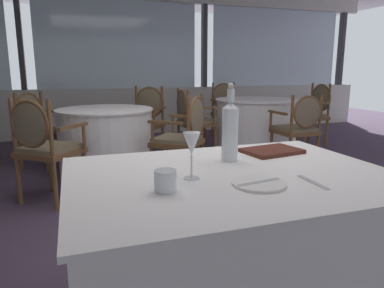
{
  "coord_description": "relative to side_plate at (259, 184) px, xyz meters",
  "views": [
    {
      "loc": [
        -0.89,
        -2.32,
        1.19
      ],
      "look_at": [
        -0.37,
        -0.77,
        0.84
      ],
      "focal_mm": 33.46,
      "sensor_mm": 36.0,
      "label": 1
    }
  ],
  "objects": [
    {
      "name": "ground_plane",
      "position": [
        0.24,
        1.18,
        -0.76
      ],
      "size": [
        14.99,
        14.99,
        0.0
      ],
      "primitive_type": "plane",
      "color": "#47384C"
    },
    {
      "name": "window_wall_far",
      "position": [
        0.24,
        5.51,
        0.29
      ],
      "size": [
        10.26,
        0.14,
        2.63
      ],
      "color": "beige",
      "rests_on": "ground_plane"
    },
    {
      "name": "foreground_table",
      "position": [
        -0.03,
        0.18,
        -0.38
      ],
      "size": [
        1.36,
        1.0,
        0.76
      ],
      "color": "white",
      "rests_on": "ground_plane"
    },
    {
      "name": "side_plate",
      "position": [
        0.0,
        0.0,
        0.0
      ],
      "size": [
        0.21,
        0.21,
        0.01
      ],
      "primitive_type": "cylinder",
      "color": "white",
      "rests_on": "foreground_table"
    },
    {
      "name": "butter_knife",
      "position": [
        0.0,
        0.0,
        0.01
      ],
      "size": [
        0.19,
        0.05,
        0.0
      ],
      "primitive_type": "cube",
      "rotation": [
        0.0,
        0.0,
        0.17
      ],
      "color": "silver",
      "rests_on": "foreground_table"
    },
    {
      "name": "dinner_fork",
      "position": [
        0.21,
        -0.04,
        -0.0
      ],
      "size": [
        0.02,
        0.18,
        0.0
      ],
      "primitive_type": "cube",
      "rotation": [
        0.0,
        0.0,
        1.55
      ],
      "color": "silver",
      "rests_on": "foreground_table"
    },
    {
      "name": "water_bottle",
      "position": [
        0.05,
        0.37,
        0.14
      ],
      "size": [
        0.08,
        0.08,
        0.37
      ],
      "color": "white",
      "rests_on": "foreground_table"
    },
    {
      "name": "wine_glass",
      "position": [
        -0.22,
        0.16,
        0.13
      ],
      "size": [
        0.07,
        0.07,
        0.19
      ],
      "color": "white",
      "rests_on": "foreground_table"
    },
    {
      "name": "water_tumbler",
      "position": [
        -0.35,
        0.04,
        0.03
      ],
      "size": [
        0.08,
        0.08,
        0.08
      ],
      "primitive_type": "cylinder",
      "color": "white",
      "rests_on": "foreground_table"
    },
    {
      "name": "menu_book",
      "position": [
        0.33,
        0.45,
        0.01
      ],
      "size": [
        0.32,
        0.25,
        0.02
      ],
      "primitive_type": "cube",
      "rotation": [
        0.0,
        0.0,
        0.17
      ],
      "color": "#512319",
      "rests_on": "foreground_table"
    },
    {
      "name": "background_table_0",
      "position": [
        -0.3,
        2.92,
        -0.38
      ],
      "size": [
        1.07,
        1.07,
        0.76
      ],
      "color": "white",
      "rests_on": "ground_plane"
    },
    {
      "name": "dining_chair_0_0",
      "position": [
        -0.91,
        2.18,
        -0.2
      ],
      "size": [
        0.66,
        0.65,
        0.95
      ],
      "rotation": [
        0.0,
        0.0,
        7.17
      ],
      "color": "brown",
      "rests_on": "ground_plane"
    },
    {
      "name": "dining_chair_0_1",
      "position": [
        0.44,
        2.32,
        -0.21
      ],
      "size": [
        0.65,
        0.66,
        0.94
      ],
      "rotation": [
        0.0,
        0.0,
        8.74
      ],
      "color": "brown",
      "rests_on": "ground_plane"
    },
    {
      "name": "dining_chair_0_2",
      "position": [
        0.31,
        3.67,
        -0.2
      ],
      "size": [
        0.66,
        0.65,
        0.96
      ],
      "rotation": [
        0.0,
        0.0,
        10.31
      ],
      "color": "brown",
      "rests_on": "ground_plane"
    },
    {
      "name": "dining_chair_0_3",
      "position": [
        -1.04,
        3.53,
        -0.23
      ],
      "size": [
        0.65,
        0.66,
        0.92
      ],
      "rotation": [
        0.0,
        0.0,
        11.88
      ],
      "color": "brown",
      "rests_on": "ground_plane"
    },
    {
      "name": "background_table_1",
      "position": [
        1.94,
        3.54,
        -0.38
      ],
      "size": [
        1.21,
        1.21,
        0.76
      ],
      "color": "white",
      "rests_on": "ground_plane"
    },
    {
      "name": "dining_chair_1_0",
      "position": [
        0.91,
        3.51,
        -0.21
      ],
      "size": [
        0.48,
        0.55,
        0.93
      ],
      "rotation": [
        0.0,
        0.0,
        6.31
      ],
      "color": "brown",
      "rests_on": "ground_plane"
    },
    {
      "name": "dining_chair_1_1",
      "position": [
        1.97,
        2.51,
        -0.23
      ],
      "size": [
        0.55,
        0.48,
        0.9
      ],
      "rotation": [
        0.0,
        0.0,
        7.88
      ],
      "color": "brown",
      "rests_on": "ground_plane"
    },
    {
      "name": "dining_chair_1_2",
      "position": [
        2.97,
        3.57,
        -0.19
      ],
      "size": [
        0.48,
        0.55,
        0.97
      ],
      "rotation": [
        0.0,
        0.0,
        9.45
      ],
      "color": "brown",
      "rests_on": "ground_plane"
    },
    {
      "name": "dining_chair_1_3",
      "position": [
        1.91,
        4.57,
        -0.21
      ],
      "size": [
        0.55,
        0.48,
        0.96
      ],
      "rotation": [
        0.0,
        0.0,
        11.02
      ],
      "color": "brown",
      "rests_on": "ground_plane"
    }
  ]
}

